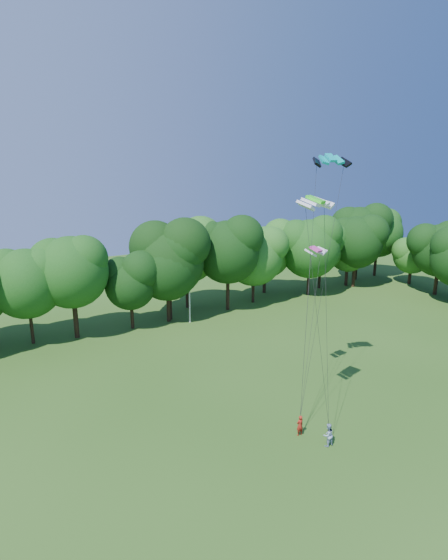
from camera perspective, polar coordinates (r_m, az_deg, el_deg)
ground at (r=29.67m, az=16.73°, el=-26.02°), size 160.00×160.00×0.00m
utility_pole at (r=54.49m, az=-4.55°, el=-1.59°), size 1.54×0.21×7.71m
kite_flyer_left at (r=33.92m, az=9.88°, el=-18.21°), size 0.59×0.40×1.58m
kite_flyer_right at (r=33.19m, az=13.42°, el=-19.08°), size 0.86×0.69×1.71m
kite_teal at (r=34.51m, az=13.79°, el=15.25°), size 2.95×2.01×0.68m
kite_green at (r=29.07m, az=11.86°, el=10.26°), size 2.98×1.93×0.51m
kite_pink at (r=36.71m, az=11.91°, el=3.98°), size 2.11×1.28×0.42m
tree_back_center at (r=54.77m, az=-7.24°, el=3.59°), size 9.67×9.67×14.06m
tree_back_east at (r=74.14m, az=15.95°, el=4.14°), size 7.09×7.09×10.32m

